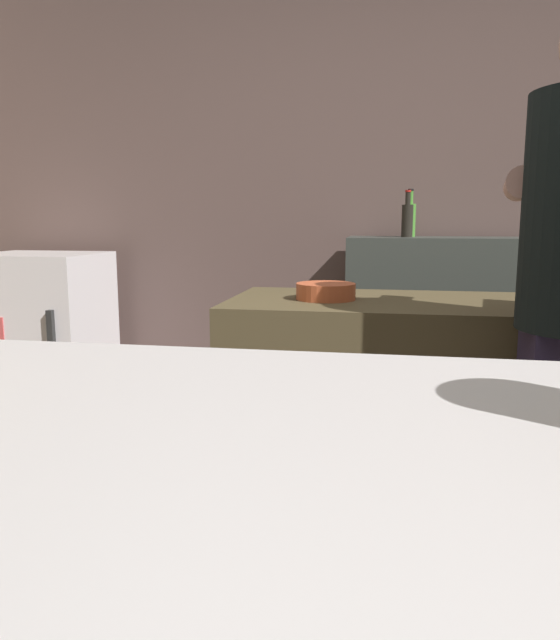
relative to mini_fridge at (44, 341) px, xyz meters
name	(u,v)px	position (x,y,z in m)	size (l,w,h in m)	color
wall_back	(425,181)	(2.03, 0.45, 0.87)	(5.20, 0.10, 2.70)	brown
prep_counter	(544,436)	(2.38, -0.95, -0.04)	(2.10, 0.60, 0.88)	brown
back_shelf	(437,341)	(2.11, 0.17, 0.05)	(0.93, 0.36, 1.06)	#383D38
mini_fridge	(44,341)	(0.00, 0.00, 0.00)	(0.64, 0.58, 0.96)	white
mixing_bowl	(326,291)	(1.65, -0.98, 0.43)	(0.20, 0.20, 0.05)	#C75833
bottle_vinegar	(410,218)	(1.96, 0.24, 0.67)	(0.06, 0.06, 0.24)	#478C32
bottle_olive_oil	(407,219)	(1.94, 0.16, 0.66)	(0.06, 0.06, 0.23)	black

